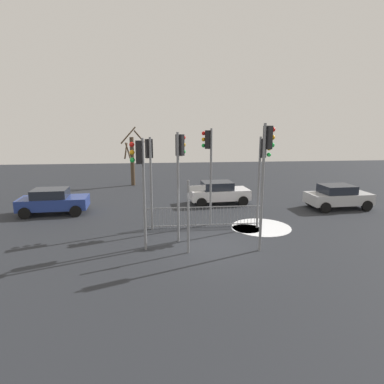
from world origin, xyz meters
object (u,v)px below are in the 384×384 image
(bare_tree_left, at_px, (132,158))
(car_blue_mid, at_px, (53,201))
(traffic_light_foreground_right, at_px, (263,162))
(traffic_light_foreground_left, at_px, (140,170))
(traffic_light_mid_right, at_px, (266,159))
(direction_sign_post, at_px, (190,213))
(car_silver_far, at_px, (338,196))
(traffic_light_mid_left, at_px, (149,162))
(traffic_light_rear_right, at_px, (209,155))
(car_white_near, at_px, (219,192))
(traffic_light_rear_left, at_px, (180,163))

(bare_tree_left, bearing_deg, car_blue_mid, -114.71)
(traffic_light_foreground_right, relative_size, traffic_light_foreground_left, 0.99)
(traffic_light_mid_right, height_order, traffic_light_foreground_right, traffic_light_mid_right)
(direction_sign_post, bearing_deg, car_silver_far, 15.23)
(traffic_light_mid_left, relative_size, car_blue_mid, 1.17)
(traffic_light_rear_right, xyz_separation_m, car_blue_mid, (-8.63, 2.90, -2.83))
(car_white_near, bearing_deg, traffic_light_rear_right, -111.66)
(traffic_light_rear_right, xyz_separation_m, car_silver_far, (8.45, 2.40, -2.83))
(traffic_light_rear_right, distance_m, traffic_light_foreground_right, 2.67)
(traffic_light_foreground_right, height_order, car_white_near, traffic_light_foreground_right)
(traffic_light_mid_left, height_order, car_silver_far, traffic_light_mid_left)
(traffic_light_foreground_left, relative_size, car_blue_mid, 1.19)
(car_blue_mid, relative_size, car_silver_far, 1.00)
(car_blue_mid, distance_m, bare_tree_left, 9.46)
(traffic_light_mid_left, height_order, direction_sign_post, traffic_light_mid_left)
(traffic_light_foreground_left, xyz_separation_m, car_blue_mid, (-5.40, 6.09, -2.61))
(traffic_light_mid_right, height_order, car_blue_mid, traffic_light_mid_right)
(traffic_light_mid_right, bearing_deg, traffic_light_mid_left, -150.99)
(traffic_light_mid_right, height_order, traffic_light_rear_right, traffic_light_mid_right)
(traffic_light_rear_left, distance_m, traffic_light_foreground_right, 4.30)
(traffic_light_rear_left, bearing_deg, traffic_light_foreground_right, 56.91)
(traffic_light_mid_left, distance_m, bare_tree_left, 11.99)
(traffic_light_mid_left, bearing_deg, car_blue_mid, 127.96)
(traffic_light_mid_left, height_order, traffic_light_foreground_left, traffic_light_foreground_left)
(traffic_light_mid_left, height_order, car_blue_mid, traffic_light_mid_left)
(traffic_light_mid_right, xyz_separation_m, car_blue_mid, (-10.37, 6.57, -3.01))
(traffic_light_rear_right, height_order, car_white_near, traffic_light_rear_right)
(traffic_light_rear_right, distance_m, traffic_light_mid_left, 2.97)
(traffic_light_rear_left, distance_m, direction_sign_post, 2.35)
(car_white_near, bearing_deg, traffic_light_mid_right, -91.44)
(traffic_light_mid_left, bearing_deg, bare_tree_left, 76.81)
(traffic_light_rear_right, height_order, traffic_light_mid_left, traffic_light_rear_right)
(traffic_light_mid_right, bearing_deg, traffic_light_rear_right, 179.24)
(car_white_near, height_order, car_silver_far, same)
(car_white_near, distance_m, bare_tree_left, 9.47)
(traffic_light_rear_right, relative_size, car_silver_far, 1.27)
(direction_sign_post, height_order, bare_tree_left, bare_tree_left)
(car_white_near, distance_m, car_silver_far, 7.35)
(traffic_light_foreground_right, bearing_deg, car_white_near, -139.93)
(traffic_light_rear_right, height_order, traffic_light_foreground_right, traffic_light_rear_right)
(traffic_light_foreground_left, relative_size, bare_tree_left, 0.95)
(car_white_near, relative_size, bare_tree_left, 0.80)
(car_white_near, relative_size, car_silver_far, 1.01)
(car_blue_mid, bearing_deg, car_silver_far, -4.93)
(traffic_light_foreground_left, xyz_separation_m, direction_sign_post, (1.94, -0.47, -1.69))
(traffic_light_rear_right, bearing_deg, bare_tree_left, 54.15)
(traffic_light_rear_right, height_order, traffic_light_foreground_left, traffic_light_rear_right)
(traffic_light_rear_right, bearing_deg, car_white_near, 14.16)
(traffic_light_mid_left, relative_size, traffic_light_foreground_right, 1.00)
(car_silver_far, bearing_deg, direction_sign_post, -151.37)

